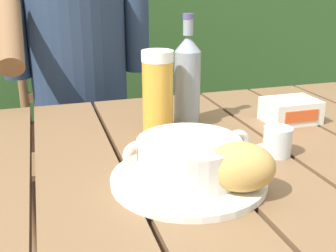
{
  "coord_description": "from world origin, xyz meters",
  "views": [
    {
      "loc": [
        -0.21,
        -0.75,
        1.09
      ],
      "look_at": [
        0.01,
        -0.03,
        0.82
      ],
      "focal_mm": 45.11,
      "sensor_mm": 36.0,
      "label": 1
    }
  ],
  "objects_px": {
    "serving_plate": "(188,178)",
    "beer_glass": "(158,92)",
    "butter_tub": "(290,110)",
    "water_glass_small": "(277,141)",
    "beer_bottle": "(187,78)",
    "soup_bowl": "(189,157)",
    "table_knife": "(244,151)",
    "person_eating": "(81,89)",
    "bread_roll": "(240,167)",
    "chair_near_diner": "(81,140)"
  },
  "relations": [
    {
      "from": "butter_tub",
      "to": "table_knife",
      "type": "height_order",
      "value": "butter_tub"
    },
    {
      "from": "soup_bowl",
      "to": "water_glass_small",
      "type": "bearing_deg",
      "value": 15.94
    },
    {
      "from": "chair_near_diner",
      "to": "beer_bottle",
      "type": "bearing_deg",
      "value": -73.17
    },
    {
      "from": "person_eating",
      "to": "table_knife",
      "type": "bearing_deg",
      "value": -69.92
    },
    {
      "from": "serving_plate",
      "to": "butter_tub",
      "type": "height_order",
      "value": "butter_tub"
    },
    {
      "from": "water_glass_small",
      "to": "bread_roll",
      "type": "bearing_deg",
      "value": -138.46
    },
    {
      "from": "bread_roll",
      "to": "butter_tub",
      "type": "height_order",
      "value": "bread_roll"
    },
    {
      "from": "serving_plate",
      "to": "butter_tub",
      "type": "xyz_separation_m",
      "value": [
        0.35,
        0.23,
        0.02
      ]
    },
    {
      "from": "water_glass_small",
      "to": "table_knife",
      "type": "distance_m",
      "value": 0.07
    },
    {
      "from": "serving_plate",
      "to": "beer_bottle",
      "type": "xyz_separation_m",
      "value": [
        0.1,
        0.3,
        0.1
      ]
    },
    {
      "from": "chair_near_diner",
      "to": "bread_roll",
      "type": "xyz_separation_m",
      "value": [
        0.16,
        -1.06,
        0.33
      ]
    },
    {
      "from": "person_eating",
      "to": "bread_roll",
      "type": "bearing_deg",
      "value": -79.13
    },
    {
      "from": "bread_roll",
      "to": "beer_glass",
      "type": "relative_size",
      "value": 0.73
    },
    {
      "from": "person_eating",
      "to": "chair_near_diner",
      "type": "bearing_deg",
      "value": 89.18
    },
    {
      "from": "bread_roll",
      "to": "beer_glass",
      "type": "distance_m",
      "value": 0.33
    },
    {
      "from": "soup_bowl",
      "to": "beer_glass",
      "type": "height_order",
      "value": "beer_glass"
    },
    {
      "from": "bread_roll",
      "to": "table_knife",
      "type": "height_order",
      "value": "bread_roll"
    },
    {
      "from": "serving_plate",
      "to": "soup_bowl",
      "type": "bearing_deg",
      "value": -72.65
    },
    {
      "from": "beer_glass",
      "to": "water_glass_small",
      "type": "relative_size",
      "value": 3.24
    },
    {
      "from": "soup_bowl",
      "to": "water_glass_small",
      "type": "distance_m",
      "value": 0.22
    },
    {
      "from": "chair_near_diner",
      "to": "serving_plate",
      "type": "bearing_deg",
      "value": -84.12
    },
    {
      "from": "bread_roll",
      "to": "beer_bottle",
      "type": "relative_size",
      "value": 0.53
    },
    {
      "from": "water_glass_small",
      "to": "butter_tub",
      "type": "height_order",
      "value": "water_glass_small"
    },
    {
      "from": "person_eating",
      "to": "water_glass_small",
      "type": "bearing_deg",
      "value": -66.8
    },
    {
      "from": "serving_plate",
      "to": "table_knife",
      "type": "distance_m",
      "value": 0.18
    },
    {
      "from": "butter_tub",
      "to": "person_eating",
      "type": "bearing_deg",
      "value": 129.23
    },
    {
      "from": "chair_near_diner",
      "to": "serving_plate",
      "type": "height_order",
      "value": "chair_near_diner"
    },
    {
      "from": "serving_plate",
      "to": "beer_glass",
      "type": "distance_m",
      "value": 0.27
    },
    {
      "from": "soup_bowl",
      "to": "beer_bottle",
      "type": "height_order",
      "value": "beer_bottle"
    },
    {
      "from": "soup_bowl",
      "to": "water_glass_small",
      "type": "relative_size",
      "value": 3.96
    },
    {
      "from": "person_eating",
      "to": "table_knife",
      "type": "relative_size",
      "value": 8.05
    },
    {
      "from": "serving_plate",
      "to": "water_glass_small",
      "type": "bearing_deg",
      "value": 15.94
    },
    {
      "from": "soup_bowl",
      "to": "table_knife",
      "type": "xyz_separation_m",
      "value": [
        0.15,
        0.09,
        -0.04
      ]
    },
    {
      "from": "person_eating",
      "to": "serving_plate",
      "type": "bearing_deg",
      "value": -82.47
    },
    {
      "from": "person_eating",
      "to": "serving_plate",
      "type": "distance_m",
      "value": 0.8
    },
    {
      "from": "serving_plate",
      "to": "soup_bowl",
      "type": "distance_m",
      "value": 0.04
    },
    {
      "from": "table_knife",
      "to": "water_glass_small",
      "type": "bearing_deg",
      "value": -27.77
    },
    {
      "from": "beer_glass",
      "to": "table_knife",
      "type": "xyz_separation_m",
      "value": [
        0.13,
        -0.17,
        -0.09
      ]
    },
    {
      "from": "chair_near_diner",
      "to": "soup_bowl",
      "type": "relative_size",
      "value": 4.28
    },
    {
      "from": "beer_glass",
      "to": "butter_tub",
      "type": "relative_size",
      "value": 1.48
    },
    {
      "from": "beer_bottle",
      "to": "water_glass_small",
      "type": "height_order",
      "value": "beer_bottle"
    },
    {
      "from": "soup_bowl",
      "to": "beer_glass",
      "type": "distance_m",
      "value": 0.26
    },
    {
      "from": "soup_bowl",
      "to": "water_glass_small",
      "type": "xyz_separation_m",
      "value": [
        0.21,
        0.06,
        -0.02
      ]
    },
    {
      "from": "beer_bottle",
      "to": "butter_tub",
      "type": "distance_m",
      "value": 0.27
    },
    {
      "from": "soup_bowl",
      "to": "beer_bottle",
      "type": "xyz_separation_m",
      "value": [
        0.1,
        0.3,
        0.06
      ]
    },
    {
      "from": "serving_plate",
      "to": "bread_roll",
      "type": "distance_m",
      "value": 0.1
    },
    {
      "from": "bread_roll",
      "to": "butter_tub",
      "type": "xyz_separation_m",
      "value": [
        0.29,
        0.31,
        -0.02
      ]
    },
    {
      "from": "person_eating",
      "to": "beer_bottle",
      "type": "bearing_deg",
      "value": -66.71
    },
    {
      "from": "chair_near_diner",
      "to": "bread_roll",
      "type": "relative_size",
      "value": 7.15
    },
    {
      "from": "serving_plate",
      "to": "beer_bottle",
      "type": "height_order",
      "value": "beer_bottle"
    }
  ]
}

